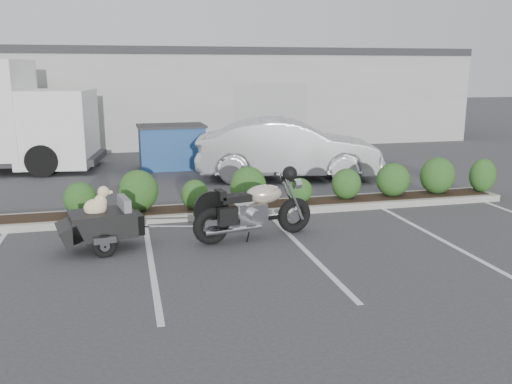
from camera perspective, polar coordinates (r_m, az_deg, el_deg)
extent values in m
plane|color=#38383A|center=(10.03, -2.55, -5.52)|extent=(90.00, 90.00, 0.00)
cube|color=#9E9E93|center=(12.28, 0.03, -1.70)|extent=(12.00, 1.00, 0.15)
cube|color=#9EA099|center=(26.43, -9.90, 10.15)|extent=(26.00, 10.00, 4.00)
torus|color=black|center=(9.98, -4.73, -3.56)|extent=(0.73, 0.31, 0.71)
torus|color=black|center=(10.68, 4.05, -2.45)|extent=(0.73, 0.31, 0.71)
cylinder|color=silver|center=(9.98, -4.73, -3.56)|extent=(0.31, 0.18, 0.29)
cylinder|color=silver|center=(10.68, 4.05, -2.45)|extent=(0.27, 0.15, 0.25)
cylinder|color=silver|center=(10.46, 4.01, -0.58)|extent=(0.46, 0.14, 0.94)
cylinder|color=silver|center=(10.64, 3.46, -0.34)|extent=(0.46, 0.14, 0.94)
cylinder|color=silver|center=(10.39, 2.95, 1.60)|extent=(0.18, 0.73, 0.04)
cylinder|color=silver|center=(10.56, 4.35, 0.84)|extent=(0.16, 0.21, 0.19)
sphere|color=black|center=(10.07, 3.58, 1.97)|extent=(0.32, 0.32, 0.27)
cube|color=silver|center=(10.23, -0.59, -2.20)|extent=(0.64, 0.46, 0.36)
cube|color=black|center=(10.30, -0.06, -2.87)|extent=(0.95, 0.29, 0.08)
ellipsoid|color=beige|center=(10.26, 0.85, -0.20)|extent=(0.76, 0.52, 0.35)
cube|color=black|center=(10.03, -2.24, -0.65)|extent=(0.63, 0.42, 0.13)
cube|color=black|center=(9.90, -3.76, -0.28)|extent=(0.19, 0.33, 0.17)
cylinder|color=silver|center=(9.96, -2.35, -4.00)|extent=(1.10, 0.31, 0.09)
cylinder|color=silver|center=(10.30, -3.17, -3.45)|extent=(1.10, 0.31, 0.09)
cube|color=black|center=(9.73, -2.99, -2.56)|extent=(0.38, 0.21, 0.32)
cube|color=black|center=(10.01, -15.86, -3.22)|extent=(1.23, 0.96, 0.44)
cube|color=slate|center=(10.00, -13.70, -1.42)|extent=(0.25, 0.66, 0.32)
cube|color=slate|center=(9.99, -15.60, -2.58)|extent=(0.85, 0.78, 0.04)
cube|color=black|center=(9.96, -19.12, -3.97)|extent=(0.54, 0.82, 0.39)
cube|color=black|center=(10.12, -12.55, -3.16)|extent=(0.31, 0.56, 0.36)
torus|color=black|center=(9.66, -15.63, -5.55)|extent=(0.43, 0.19, 0.41)
torus|color=black|center=(10.50, -16.44, -4.13)|extent=(0.43, 0.19, 0.41)
cube|color=silver|center=(9.57, -15.62, -4.92)|extent=(0.39, 0.16, 0.11)
cube|color=silver|center=(10.51, -16.53, -3.39)|extent=(0.39, 0.16, 0.11)
cylinder|color=black|center=(10.08, -16.05, -4.81)|extent=(0.23, 0.94, 0.04)
cylinder|color=silver|center=(10.20, -11.14, -3.41)|extent=(0.63, 0.16, 0.04)
ellipsoid|color=beige|center=(9.94, -16.57, -1.59)|extent=(0.44, 0.34, 0.32)
ellipsoid|color=beige|center=(9.93, -16.06, -1.07)|extent=(0.26, 0.26, 0.29)
sphere|color=beige|center=(9.90, -15.77, 0.04)|extent=(0.24, 0.24, 0.20)
ellipsoid|color=beige|center=(9.92, -15.22, -0.03)|extent=(0.16, 0.11, 0.07)
sphere|color=black|center=(9.93, -14.86, 0.00)|extent=(0.04, 0.04, 0.04)
ellipsoid|color=beige|center=(9.83, -15.96, 0.06)|extent=(0.06, 0.05, 0.11)
ellipsoid|color=beige|center=(9.94, -16.07, 0.20)|extent=(0.06, 0.05, 0.11)
cylinder|color=beige|center=(9.92, -15.75, -2.25)|extent=(0.05, 0.05, 0.13)
cylinder|color=beige|center=(10.04, -15.87, -2.08)|extent=(0.05, 0.05, 0.13)
imported|color=silver|center=(15.86, 3.38, 4.55)|extent=(5.58, 2.92, 1.75)
cube|color=navy|center=(17.77, -8.86, 4.66)|extent=(2.05, 1.39, 1.35)
cube|color=#2D2D30|center=(17.68, -8.94, 6.90)|extent=(2.17, 1.51, 0.07)
cube|color=white|center=(18.32, -20.20, 6.37)|extent=(2.46, 2.73, 2.36)
cube|color=black|center=(18.36, -20.12, 5.37)|extent=(0.36, 2.03, 1.07)
cylinder|color=black|center=(17.35, -21.59, 3.07)|extent=(1.00, 0.43, 0.96)
cylinder|color=black|center=(19.61, -19.79, 4.25)|extent=(1.00, 0.43, 0.96)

